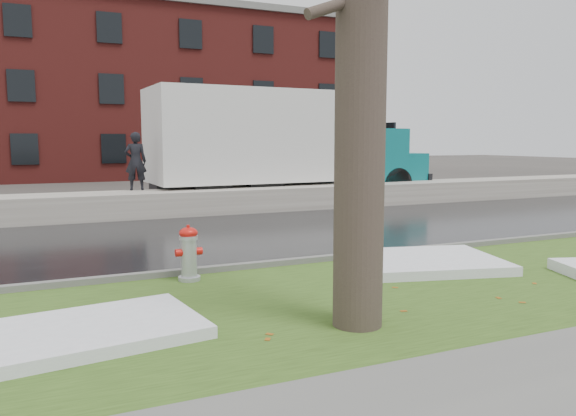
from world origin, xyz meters
name	(u,v)px	position (x,y,z in m)	size (l,w,h in m)	color
ground	(315,279)	(0.00, 0.00, 0.00)	(120.00, 120.00, 0.00)	#47423D
verge	(355,297)	(0.00, -1.25, 0.02)	(60.00, 4.50, 0.04)	#2D4517
road	(229,236)	(0.00, 4.50, 0.01)	(60.00, 7.00, 0.03)	black
parking_lot	(158,201)	(0.00, 13.00, 0.01)	(60.00, 9.00, 0.03)	slate
curb	(290,263)	(0.00, 1.00, 0.07)	(60.00, 0.15, 0.14)	slate
snowbank	(186,203)	(0.00, 8.70, 0.38)	(60.00, 1.60, 0.75)	#B1ACA2
brick_building	(135,98)	(2.00, 30.00, 5.00)	(26.00, 12.00, 10.00)	maroon
bg_tree_right	(368,124)	(16.00, 24.00, 3.33)	(1.40, 1.62, 6.50)	brown
fire_hydrant	(189,251)	(-1.94, 0.61, 0.51)	(0.43, 0.37, 0.89)	#ACAFB4
tree	(362,5)	(-0.63, -2.35, 3.77)	(1.54, 1.81, 7.40)	brown
box_truck	(276,145)	(3.59, 10.21, 2.08)	(11.86, 3.15, 3.94)	black
worker	(136,161)	(-1.35, 9.30, 1.62)	(0.64, 0.42, 1.75)	black
snow_patch_near	(423,262)	(2.07, -0.10, 0.12)	(2.60, 2.00, 0.16)	white
snow_patch_far	(100,329)	(-3.50, -1.47, 0.11)	(2.20, 1.60, 0.14)	white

